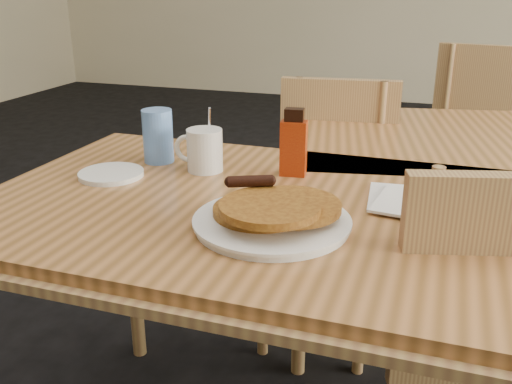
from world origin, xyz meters
TOP-DOWN VIEW (x-y plane):
  - main_table at (-0.03, 0.08)m, footprint 1.27×0.87m
  - neighbor_table at (0.50, 0.80)m, footprint 1.37×1.06m
  - chair_main_far at (0.00, 0.79)m, footprint 0.45×0.45m
  - chair_neighbor_far at (0.50, 1.58)m, footprint 0.50×0.51m
  - chair_neighbor_near at (0.49, 0.08)m, footprint 0.50×0.50m
  - pancake_plate at (0.04, -0.04)m, footprint 0.31×0.31m
  - coffee_mug at (-0.22, 0.24)m, footprint 0.13×0.09m
  - syrup_bottle at (0.00, 0.28)m, footprint 0.07×0.05m
  - napkin_stack at (0.30, 0.17)m, footprint 0.22×0.23m
  - blue_tumbler at (-0.36, 0.27)m, footprint 0.10×0.10m
  - side_saucer at (-0.42, 0.13)m, footprint 0.16×0.16m

SIDE VIEW (x-z plane):
  - chair_main_far at x=0.00m, z-range 0.09..0.97m
  - chair_neighbor_near at x=0.49m, z-range 0.09..0.98m
  - chair_neighbor_far at x=0.50m, z-range 0.09..1.03m
  - neighbor_table at x=0.50m, z-range 0.33..1.08m
  - main_table at x=-0.03m, z-range 0.33..1.08m
  - side_saucer at x=-0.42m, z-range 0.75..0.76m
  - napkin_stack at x=0.30m, z-range 0.75..0.76m
  - pancake_plate at x=0.04m, z-range 0.73..0.82m
  - coffee_mug at x=-0.22m, z-range 0.72..0.89m
  - blue_tumbler at x=-0.36m, z-range 0.75..0.89m
  - syrup_bottle at x=0.00m, z-range 0.74..0.91m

